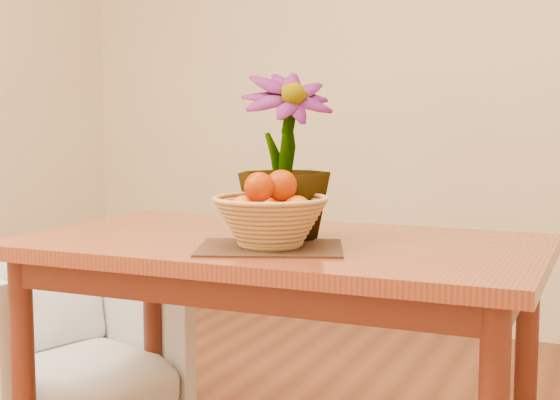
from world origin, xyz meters
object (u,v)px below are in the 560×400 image
at_px(potted_plant, 285,156).
at_px(wicker_basket, 270,223).
at_px(table, 280,271).
at_px(armchair, 55,332).

bearing_deg(potted_plant, wicker_basket, -119.95).
relative_size(table, potted_plant, 3.10).
height_order(table, armchair, table).
bearing_deg(table, potted_plant, -4.31).
xyz_separation_m(table, potted_plant, (0.01, -0.00, 0.31)).
bearing_deg(table, armchair, 170.94).
height_order(potted_plant, armchair, potted_plant).
distance_m(table, wicker_basket, 0.22).
bearing_deg(wicker_basket, potted_plant, 99.91).
relative_size(wicker_basket, potted_plant, 0.65).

